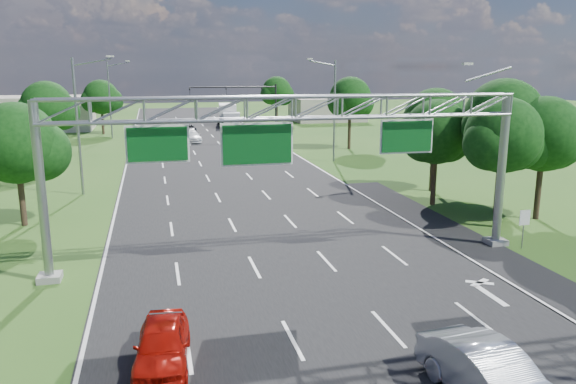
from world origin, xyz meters
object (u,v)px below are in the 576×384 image
object	(u,v)px
regulatory_sign	(524,221)
traffic_signal	(251,97)
box_truck	(228,116)
sign_gantry	(295,121)
silver_sedan	(491,377)
red_coupe	(162,344)

from	to	relation	value
regulatory_sign	traffic_signal	bearing A→B (deg)	95.20
traffic_signal	box_truck	xyz separation A→B (m)	(-1.70, 11.93, -3.50)
sign_gantry	regulatory_sign	world-z (taller)	sign_gantry
regulatory_sign	silver_sedan	bearing A→B (deg)	-128.98
regulatory_sign	silver_sedan	size ratio (longest dim) A/B	0.42
sign_gantry	red_coupe	xyz separation A→B (m)	(-6.57, -8.61, -6.18)
sign_gantry	box_truck	world-z (taller)	sign_gantry
traffic_signal	box_truck	world-z (taller)	traffic_signal
sign_gantry	regulatory_sign	size ratio (longest dim) A/B	11.19
traffic_signal	box_truck	bearing A→B (deg)	98.10
red_coupe	silver_sedan	world-z (taller)	silver_sedan
sign_gantry	silver_sedan	world-z (taller)	sign_gantry
regulatory_sign	box_truck	distance (m)	66.28
red_coupe	box_truck	bearing A→B (deg)	86.04
traffic_signal	silver_sedan	xyz separation A→B (m)	(-4.74, -65.96, -4.34)
sign_gantry	box_truck	size ratio (longest dim) A/B	2.50
regulatory_sign	box_truck	world-z (taller)	box_truck
traffic_signal	red_coupe	xyz separation A→B (m)	(-13.72, -61.61, -4.46)
box_truck	regulatory_sign	bearing A→B (deg)	-78.31
silver_sedan	sign_gantry	bearing A→B (deg)	93.06
red_coupe	sign_gantry	bearing A→B (deg)	57.99
regulatory_sign	sign_gantry	bearing A→B (deg)	175.17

